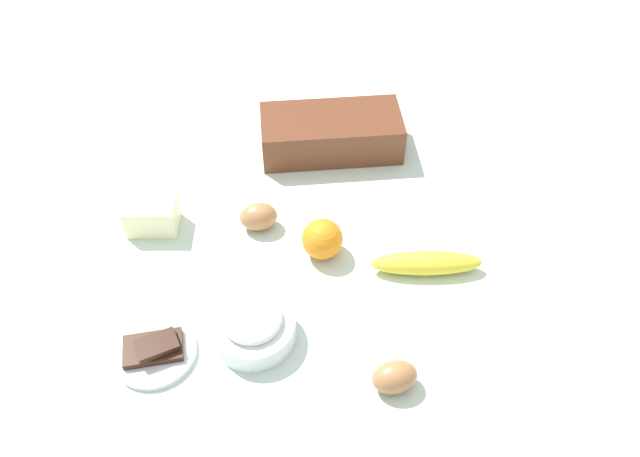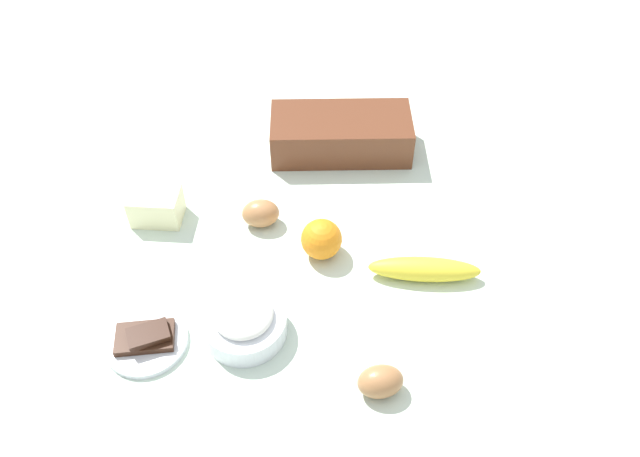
{
  "view_description": "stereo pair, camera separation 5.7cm",
  "coord_description": "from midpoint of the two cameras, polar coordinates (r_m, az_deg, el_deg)",
  "views": [
    {
      "loc": [
        -0.14,
        -0.74,
        0.87
      ],
      "look_at": [
        0.0,
        0.0,
        0.04
      ],
      "focal_mm": 36.06,
      "sensor_mm": 36.0,
      "label": 1
    },
    {
      "loc": [
        -0.09,
        -0.75,
        0.87
      ],
      "look_at": [
        0.0,
        0.0,
        0.04
      ],
      "focal_mm": 36.06,
      "sensor_mm": 36.0,
      "label": 2
    }
  ],
  "objects": [
    {
      "name": "flour_bowl",
      "position": [
        1.02,
        -5.15,
        -8.26
      ],
      "size": [
        0.13,
        0.13,
        0.06
      ],
      "color": "white",
      "rests_on": "ground_plane"
    },
    {
      "name": "egg_near_butter",
      "position": [
        0.97,
        7.1,
        -13.37
      ],
      "size": [
        0.07,
        0.05,
        0.05
      ],
      "primitive_type": "ellipsoid",
      "rotation": [
        0.0,
        1.57,
        3.2
      ],
      "color": "#A77044",
      "rests_on": "ground_plane"
    },
    {
      "name": "loaf_pan",
      "position": [
        1.31,
        3.12,
        8.39
      ],
      "size": [
        0.29,
        0.16,
        0.08
      ],
      "rotation": [
        0.0,
        0.0,
        -0.1
      ],
      "color": "brown",
      "rests_on": "ground_plane"
    },
    {
      "name": "banana",
      "position": [
        1.1,
        10.7,
        -3.61
      ],
      "size": [
        0.19,
        0.08,
        0.04
      ],
      "primitive_type": "ellipsoid",
      "rotation": [
        0.0,
        0.0,
        6.11
      ],
      "color": "yellow",
      "rests_on": "ground_plane"
    },
    {
      "name": "egg_beside_bowl",
      "position": [
        1.17,
        -3.91,
        1.32
      ],
      "size": [
        0.07,
        0.05,
        0.05
      ],
      "primitive_type": "ellipsoid",
      "rotation": [
        0.0,
        1.57,
        3.1
      ],
      "color": "#B17848",
      "rests_on": "ground_plane"
    },
    {
      "name": "butter_block",
      "position": [
        1.2,
        -13.03,
        1.89
      ],
      "size": [
        0.1,
        0.08,
        0.06
      ],
      "primitive_type": "cube",
      "rotation": [
        0.0,
        0.0,
        -0.19
      ],
      "color": "#F4EDB2",
      "rests_on": "ground_plane"
    },
    {
      "name": "ground_plane",
      "position": [
        1.16,
        1.4,
        -1.71
      ],
      "size": [
        2.4,
        2.4,
        0.02
      ],
      "primitive_type": "cube",
      "color": "silver"
    },
    {
      "name": "chocolate_plate",
      "position": [
        1.04,
        -13.66,
        -9.6
      ],
      "size": [
        0.13,
        0.13,
        0.03
      ],
      "color": "white",
      "rests_on": "ground_plane"
    },
    {
      "name": "orange_fruit",
      "position": [
        1.11,
        1.46,
        -1.01
      ],
      "size": [
        0.07,
        0.07,
        0.07
      ],
      "primitive_type": "sphere",
      "color": "orange",
      "rests_on": "ground_plane"
    }
  ]
}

